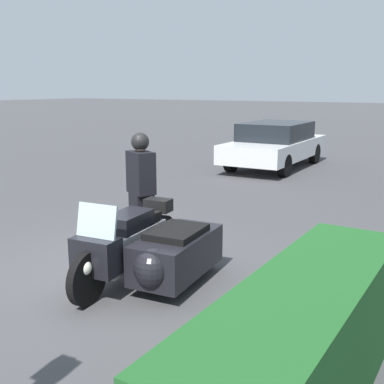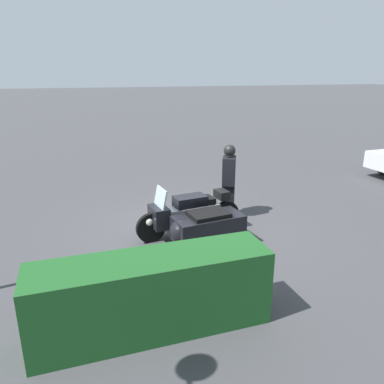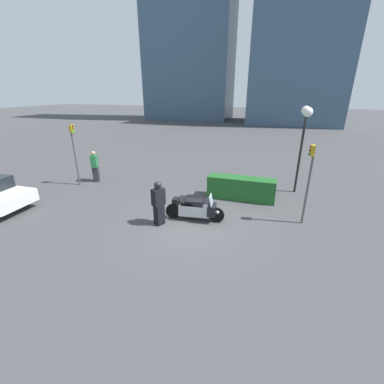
% 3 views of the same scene
% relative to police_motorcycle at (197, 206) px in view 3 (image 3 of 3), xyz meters
% --- Properties ---
extents(ground_plane, '(160.00, 160.00, 0.00)m').
position_rel_police_motorcycle_xyz_m(ground_plane, '(-0.15, -0.61, -0.46)').
color(ground_plane, '#424244').
extents(police_motorcycle, '(2.42, 1.33, 1.15)m').
position_rel_police_motorcycle_xyz_m(police_motorcycle, '(0.00, 0.00, 0.00)').
color(police_motorcycle, black).
rests_on(police_motorcycle, ground).
extents(officer_rider, '(0.48, 0.57, 1.80)m').
position_rel_police_motorcycle_xyz_m(officer_rider, '(-1.22, -1.11, 0.49)').
color(officer_rider, black).
rests_on(officer_rider, ground).
extents(hedge_bush_curbside, '(3.23, 0.81, 1.09)m').
position_rel_police_motorcycle_xyz_m(hedge_bush_curbside, '(1.48, 2.49, 0.09)').
color(hedge_bush_curbside, '#1E5623').
rests_on(hedge_bush_curbside, ground).
extents(twin_lamp_post, '(0.44, 1.53, 4.29)m').
position_rel_police_motorcycle_xyz_m(twin_lamp_post, '(4.06, 4.33, 3.09)').
color(twin_lamp_post, black).
rests_on(twin_lamp_post, ground).
extents(traffic_light_near, '(0.23, 0.26, 3.15)m').
position_rel_police_motorcycle_xyz_m(traffic_light_near, '(4.17, 0.74, 1.63)').
color(traffic_light_near, '#4C4C4C').
rests_on(traffic_light_near, ground).
extents(traffic_light_far, '(0.22, 0.28, 3.31)m').
position_rel_police_motorcycle_xyz_m(traffic_light_far, '(-7.46, 1.73, 1.73)').
color(traffic_light_far, '#4C4C4C').
rests_on(traffic_light_far, ground).
extents(pedestrian_bystander, '(0.49, 0.59, 1.80)m').
position_rel_police_motorcycle_xyz_m(pedestrian_bystander, '(-6.95, 2.52, 0.44)').
color(pedestrian_bystander, '#2D2D33').
rests_on(pedestrian_bystander, ground).
extents(office_building_main, '(13.49, 12.36, 28.14)m').
position_rel_police_motorcycle_xyz_m(office_building_main, '(4.74, 37.32, 13.61)').
color(office_building_main, '#3D5670').
rests_on(office_building_main, ground).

